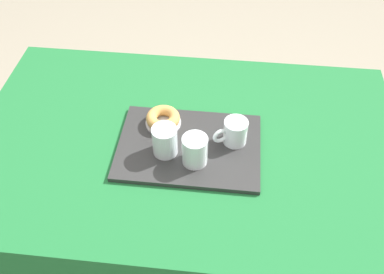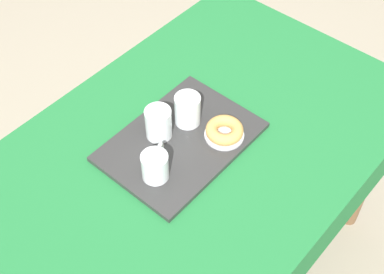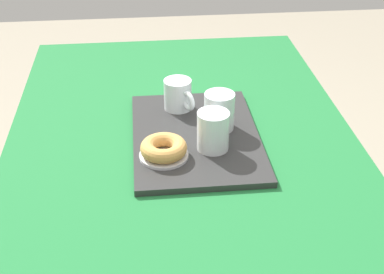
{
  "view_description": "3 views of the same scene",
  "coord_description": "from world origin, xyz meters",
  "px_view_note": "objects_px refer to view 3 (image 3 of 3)",
  "views": [
    {
      "loc": [
        0.12,
        -0.9,
        1.71
      ],
      "look_at": [
        0.02,
        -0.03,
        0.78
      ],
      "focal_mm": 40.04,
      "sensor_mm": 36.0,
      "label": 1
    },
    {
      "loc": [
        0.75,
        0.64,
        1.91
      ],
      "look_at": [
        0.0,
        -0.0,
        0.77
      ],
      "focal_mm": 51.24,
      "sensor_mm": 36.0,
      "label": 2
    },
    {
      "loc": [
        -1.12,
        0.09,
        1.44
      ],
      "look_at": [
        -0.01,
        -0.02,
        0.75
      ],
      "focal_mm": 51.28,
      "sensor_mm": 36.0,
      "label": 3
    }
  ],
  "objects_px": {
    "donut_plate_left": "(164,155)",
    "sugar_donut_left": "(164,148)",
    "dining_table": "(183,176)",
    "water_glass_near": "(213,133)",
    "tea_mug_left": "(178,95)",
    "water_glass_far": "(219,113)",
    "serving_tray": "(196,137)"
  },
  "relations": [
    {
      "from": "donut_plate_left",
      "to": "sugar_donut_left",
      "type": "height_order",
      "value": "sugar_donut_left"
    },
    {
      "from": "dining_table",
      "to": "water_glass_near",
      "type": "height_order",
      "value": "water_glass_near"
    },
    {
      "from": "water_glass_near",
      "to": "donut_plate_left",
      "type": "height_order",
      "value": "water_glass_near"
    },
    {
      "from": "tea_mug_left",
      "to": "dining_table",
      "type": "bearing_deg",
      "value": 179.36
    },
    {
      "from": "water_glass_far",
      "to": "donut_plate_left",
      "type": "distance_m",
      "value": 0.19
    },
    {
      "from": "tea_mug_left",
      "to": "donut_plate_left",
      "type": "height_order",
      "value": "tea_mug_left"
    },
    {
      "from": "dining_table",
      "to": "sugar_donut_left",
      "type": "xyz_separation_m",
      "value": [
        -0.08,
        0.05,
        0.14
      ]
    },
    {
      "from": "water_glass_far",
      "to": "donut_plate_left",
      "type": "xyz_separation_m",
      "value": [
        -0.12,
        0.14,
        -0.04
      ]
    },
    {
      "from": "dining_table",
      "to": "water_glass_near",
      "type": "xyz_separation_m",
      "value": [
        -0.05,
        -0.07,
        0.16
      ]
    },
    {
      "from": "dining_table",
      "to": "water_glass_near",
      "type": "distance_m",
      "value": 0.18
    },
    {
      "from": "tea_mug_left",
      "to": "donut_plate_left",
      "type": "relative_size",
      "value": 0.93
    },
    {
      "from": "serving_tray",
      "to": "water_glass_near",
      "type": "height_order",
      "value": "water_glass_near"
    },
    {
      "from": "sugar_donut_left",
      "to": "dining_table",
      "type": "bearing_deg",
      "value": -33.08
    },
    {
      "from": "serving_tray",
      "to": "dining_table",
      "type": "bearing_deg",
      "value": 113.82
    },
    {
      "from": "tea_mug_left",
      "to": "sugar_donut_left",
      "type": "distance_m",
      "value": 0.23
    },
    {
      "from": "serving_tray",
      "to": "donut_plate_left",
      "type": "xyz_separation_m",
      "value": [
        -0.09,
        0.08,
        0.01
      ]
    },
    {
      "from": "dining_table",
      "to": "tea_mug_left",
      "type": "distance_m",
      "value": 0.21
    },
    {
      "from": "tea_mug_left",
      "to": "water_glass_far",
      "type": "relative_size",
      "value": 1.12
    },
    {
      "from": "serving_tray",
      "to": "donut_plate_left",
      "type": "distance_m",
      "value": 0.12
    },
    {
      "from": "dining_table",
      "to": "donut_plate_left",
      "type": "bearing_deg",
      "value": 146.92
    },
    {
      "from": "water_glass_near",
      "to": "sugar_donut_left",
      "type": "distance_m",
      "value": 0.12
    },
    {
      "from": "tea_mug_left",
      "to": "water_glass_near",
      "type": "relative_size",
      "value": 1.12
    },
    {
      "from": "water_glass_far",
      "to": "sugar_donut_left",
      "type": "xyz_separation_m",
      "value": [
        -0.12,
        0.14,
        -0.02
      ]
    },
    {
      "from": "serving_tray",
      "to": "sugar_donut_left",
      "type": "bearing_deg",
      "value": 137.87
    },
    {
      "from": "serving_tray",
      "to": "tea_mug_left",
      "type": "height_order",
      "value": "tea_mug_left"
    },
    {
      "from": "water_glass_near",
      "to": "serving_tray",
      "type": "bearing_deg",
      "value": 25.78
    },
    {
      "from": "dining_table",
      "to": "tea_mug_left",
      "type": "xyz_separation_m",
      "value": [
        0.15,
        -0.0,
        0.15
      ]
    },
    {
      "from": "dining_table",
      "to": "serving_tray",
      "type": "bearing_deg",
      "value": -66.18
    },
    {
      "from": "dining_table",
      "to": "sugar_donut_left",
      "type": "relative_size",
      "value": 12.6
    },
    {
      "from": "donut_plate_left",
      "to": "dining_table",
      "type": "bearing_deg",
      "value": -33.08
    },
    {
      "from": "serving_tray",
      "to": "water_glass_far",
      "type": "bearing_deg",
      "value": -68.36
    },
    {
      "from": "water_glass_near",
      "to": "sugar_donut_left",
      "type": "height_order",
      "value": "water_glass_near"
    }
  ]
}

